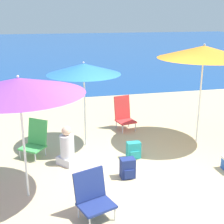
{
  "coord_description": "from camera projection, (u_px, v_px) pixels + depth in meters",
  "views": [
    {
      "loc": [
        -1.69,
        -4.59,
        2.89
      ],
      "look_at": [
        -0.28,
        1.26,
        1.0
      ],
      "focal_mm": 50.0,
      "sensor_mm": 36.0,
      "label": 1
    }
  ],
  "objects": [
    {
      "name": "backpack_navy",
      "position": [
        128.0,
        168.0,
        5.73
      ],
      "size": [
        0.26,
        0.22,
        0.38
      ],
      "color": "navy",
      "rests_on": "ground"
    },
    {
      "name": "sea_water",
      "position": [
        54.0,
        46.0,
        29.92
      ],
      "size": [
        60.0,
        40.0,
        0.01
      ],
      "color": "#19478C",
      "rests_on": "ground"
    },
    {
      "name": "water_bottle",
      "position": [
        33.0,
        135.0,
        7.52
      ],
      "size": [
        0.08,
        0.08,
        0.27
      ],
      "color": "silver",
      "rests_on": "ground"
    },
    {
      "name": "beach_umbrella_blue",
      "position": [
        84.0,
        69.0,
        6.68
      ],
      "size": [
        1.61,
        1.61,
        1.93
      ],
      "color": "white",
      "rests_on": "ground"
    },
    {
      "name": "beach_umbrella_orange",
      "position": [
        204.0,
        52.0,
        6.77
      ],
      "size": [
        2.03,
        2.03,
        2.28
      ],
      "color": "white",
      "rests_on": "ground"
    },
    {
      "name": "beach_chair_green",
      "position": [
        35.0,
        139.0,
        6.59
      ],
      "size": [
        0.65,
        0.66,
        0.78
      ],
      "rotation": [
        0.0,
        0.0,
        -0.66
      ],
      "color": "silver",
      "rests_on": "ground"
    },
    {
      "name": "beach_umbrella_purple",
      "position": [
        19.0,
        86.0,
        4.64
      ],
      "size": [
        2.01,
        2.01,
        2.03
      ],
      "color": "white",
      "rests_on": "ground"
    },
    {
      "name": "beach_chair_red",
      "position": [
        124.0,
        113.0,
        8.12
      ],
      "size": [
        0.53,
        0.57,
        0.87
      ],
      "rotation": [
        0.0,
        0.0,
        0.21
      ],
      "color": "silver",
      "rests_on": "ground"
    },
    {
      "name": "beach_chair_navy",
      "position": [
        93.0,
        195.0,
        4.59
      ],
      "size": [
        0.62,
        0.6,
        0.7
      ],
      "rotation": [
        0.0,
        0.0,
        0.33
      ],
      "color": "silver",
      "rests_on": "ground"
    },
    {
      "name": "ground_plane",
      "position": [
        144.0,
        185.0,
        5.5
      ],
      "size": [
        60.0,
        60.0,
        0.0
      ],
      "primitive_type": "plane",
      "color": "#C6B284"
    },
    {
      "name": "person_seated_near",
      "position": [
        67.0,
        149.0,
        6.21
      ],
      "size": [
        0.47,
        0.48,
        0.81
      ],
      "rotation": [
        0.0,
        0.0,
        0.73
      ],
      "color": "silver",
      "rests_on": "ground"
    },
    {
      "name": "backpack_teal",
      "position": [
        134.0,
        150.0,
        6.51
      ],
      "size": [
        0.29,
        0.2,
        0.35
      ],
      "color": "teal",
      "rests_on": "ground"
    }
  ]
}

